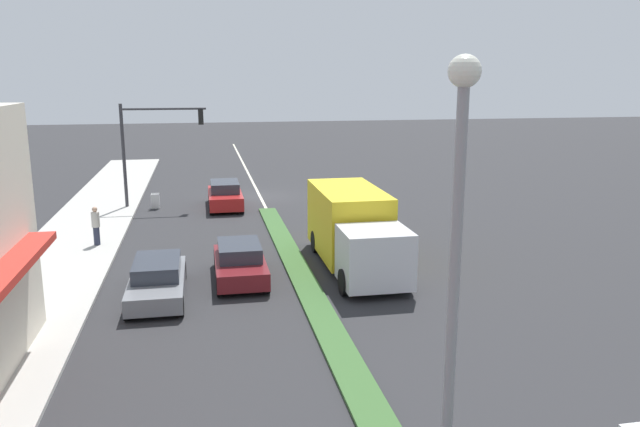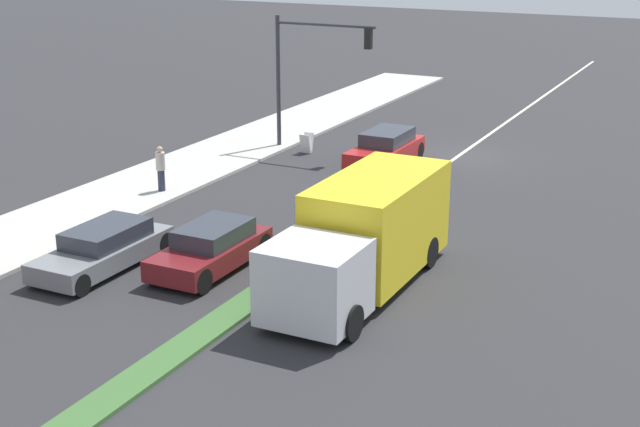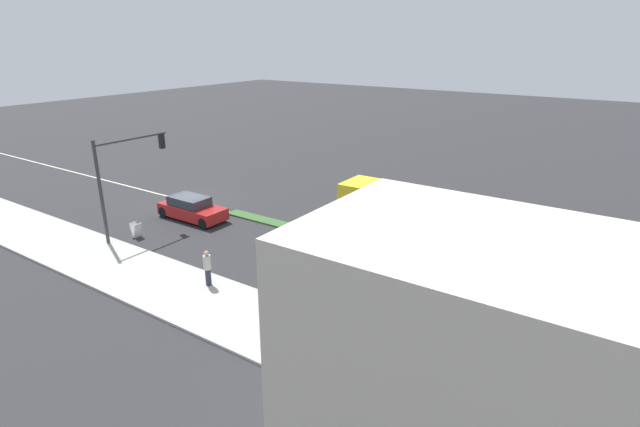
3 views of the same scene
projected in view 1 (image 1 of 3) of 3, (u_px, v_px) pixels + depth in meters
name	position (u px, v px, depth m)	size (l,w,h in m)	color
ground_plane	(312.00, 298.00, 20.62)	(160.00, 160.00, 0.00)	#2B2B2D
sidewalk_right	(16.00, 322.00, 18.47)	(4.00, 73.00, 0.12)	#B2AFA8
lane_marking_center	(260.00, 196.00, 37.87)	(0.16, 60.00, 0.01)	beige
traffic_signal_main	(150.00, 137.00, 33.88)	(4.59, 0.34, 5.60)	#333338
street_lamp	(456.00, 254.00, 8.61)	(0.44, 0.44, 7.37)	gray
pedestrian	(96.00, 225.00, 26.43)	(0.34, 0.34, 1.66)	#282D42
warning_aframe_sign	(155.00, 201.00, 34.31)	(0.45, 0.53, 0.84)	silver
delivery_truck	(354.00, 229.00, 23.78)	(2.44, 7.50, 2.87)	silver
sedan_maroon	(240.00, 262.00, 22.38)	(1.77, 4.09, 1.30)	maroon
suv_grey	(157.00, 279.00, 20.62)	(1.77, 4.50, 1.23)	slate
hatchback_red	(225.00, 195.00, 34.62)	(1.82, 4.43, 1.42)	#AD1E1E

